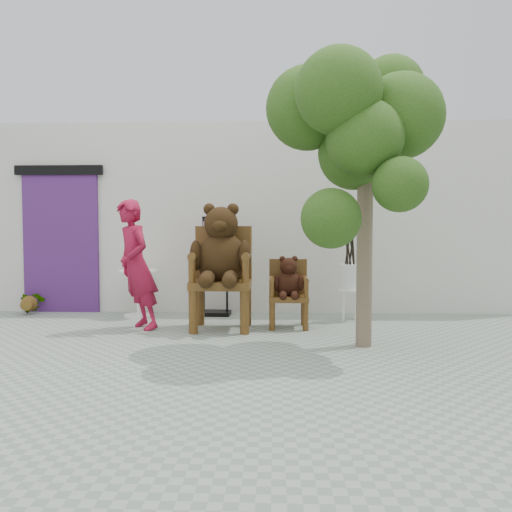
{
  "coord_description": "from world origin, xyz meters",
  "views": [
    {
      "loc": [
        0.4,
        -5.24,
        1.31
      ],
      "look_at": [
        0.14,
        1.64,
        0.95
      ],
      "focal_mm": 35.0,
      "sensor_mm": 36.0,
      "label": 1
    }
  ],
  "objects_px": {
    "chair_big": "(221,258)",
    "chair_small": "(288,285)",
    "person": "(137,265)",
    "tree": "(358,126)",
    "cafe_table": "(139,287)",
    "display_stand": "(215,277)",
    "stool_bucket": "(350,276)"
  },
  "relations": [
    {
      "from": "cafe_table",
      "to": "display_stand",
      "type": "height_order",
      "value": "display_stand"
    },
    {
      "from": "chair_small",
      "to": "stool_bucket",
      "type": "distance_m",
      "value": 1.04
    },
    {
      "from": "cafe_table",
      "to": "stool_bucket",
      "type": "xyz_separation_m",
      "value": [
        3.14,
        -0.24,
        0.2
      ]
    },
    {
      "from": "person",
      "to": "cafe_table",
      "type": "height_order",
      "value": "person"
    },
    {
      "from": "chair_big",
      "to": "cafe_table",
      "type": "xyz_separation_m",
      "value": [
        -1.36,
        0.92,
        -0.5
      ]
    },
    {
      "from": "chair_small",
      "to": "stool_bucket",
      "type": "relative_size",
      "value": 0.66
    },
    {
      "from": "cafe_table",
      "to": "stool_bucket",
      "type": "height_order",
      "value": "stool_bucket"
    },
    {
      "from": "chair_big",
      "to": "display_stand",
      "type": "height_order",
      "value": "chair_big"
    },
    {
      "from": "chair_big",
      "to": "tree",
      "type": "xyz_separation_m",
      "value": [
        1.59,
        -1.05,
        1.49
      ]
    },
    {
      "from": "chair_small",
      "to": "person",
      "type": "distance_m",
      "value": 2.02
    },
    {
      "from": "person",
      "to": "chair_small",
      "type": "bearing_deg",
      "value": 55.68
    },
    {
      "from": "chair_small",
      "to": "stool_bucket",
      "type": "height_order",
      "value": "stool_bucket"
    },
    {
      "from": "chair_big",
      "to": "chair_small",
      "type": "xyz_separation_m",
      "value": [
        0.89,
        0.15,
        -0.37
      ]
    },
    {
      "from": "chair_small",
      "to": "cafe_table",
      "type": "bearing_deg",
      "value": 161.12
    },
    {
      "from": "chair_small",
      "to": "tree",
      "type": "relative_size",
      "value": 0.29
    },
    {
      "from": "chair_small",
      "to": "stool_bucket",
      "type": "bearing_deg",
      "value": 30.34
    },
    {
      "from": "stool_bucket",
      "to": "display_stand",
      "type": "bearing_deg",
      "value": 168.94
    },
    {
      "from": "chair_big",
      "to": "cafe_table",
      "type": "bearing_deg",
      "value": 145.97
    },
    {
      "from": "display_stand",
      "to": "tree",
      "type": "distance_m",
      "value": 3.33
    },
    {
      "from": "chair_small",
      "to": "tree",
      "type": "bearing_deg",
      "value": -59.44
    },
    {
      "from": "person",
      "to": "cafe_table",
      "type": "bearing_deg",
      "value": 152.95
    },
    {
      "from": "display_stand",
      "to": "person",
      "type": "bearing_deg",
      "value": -125.46
    },
    {
      "from": "chair_big",
      "to": "tree",
      "type": "distance_m",
      "value": 2.42
    },
    {
      "from": "tree",
      "to": "person",
      "type": "bearing_deg",
      "value": 160.55
    },
    {
      "from": "chair_big",
      "to": "chair_small",
      "type": "distance_m",
      "value": 0.97
    },
    {
      "from": "stool_bucket",
      "to": "tree",
      "type": "relative_size",
      "value": 0.43
    },
    {
      "from": "person",
      "to": "stool_bucket",
      "type": "height_order",
      "value": "person"
    },
    {
      "from": "tree",
      "to": "display_stand",
      "type": "bearing_deg",
      "value": 130.46
    },
    {
      "from": "chair_small",
      "to": "display_stand",
      "type": "relative_size",
      "value": 0.64
    },
    {
      "from": "chair_small",
      "to": "display_stand",
      "type": "distance_m",
      "value": 1.43
    },
    {
      "from": "cafe_table",
      "to": "display_stand",
      "type": "distance_m",
      "value": 1.17
    },
    {
      "from": "person",
      "to": "tree",
      "type": "bearing_deg",
      "value": 29.17
    }
  ]
}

